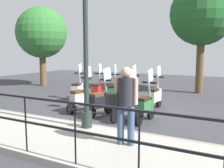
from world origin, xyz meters
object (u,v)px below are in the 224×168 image
Objects in this scene: scooter_near_2 at (100,101)px; scooter_near_3 at (81,98)px; tree_large at (42,33)px; scooter_far_4 at (78,90)px; scooter_far_3 at (98,90)px; lamp_post_near at (86,47)px; scooter_near_1 at (125,104)px; scooter_far_1 at (131,93)px; scooter_near_0 at (145,106)px; tree_distant at (202,14)px; pedestrian_with_bag at (125,100)px; scooter_far_2 at (113,92)px; scooter_far_0 at (155,96)px.

scooter_near_3 is at bearing 90.72° from scooter_near_2.
tree_large is 2.97× the size of scooter_far_4.
tree_large is at bearing 52.13° from scooter_far_3.
lamp_post_near is 2.92× the size of scooter_near_1.
scooter_far_1 and scooter_far_3 have the same top height.
scooter_near_0 is 0.60m from scooter_near_1.
scooter_near_1 and scooter_far_1 have the same top height.
scooter_far_4 is at bearing 38.96° from lamp_post_near.
scooter_far_1 is (1.81, -0.27, 0.00)m from scooter_near_2.
lamp_post_near reaches higher than scooter_near_2.
tree_distant is at bearing 5.13° from scooter_near_1.
tree_large is 9.56m from scooter_near_0.
lamp_post_near is at bearing -178.35° from scooter_far_1.
tree_distant is at bearing -5.58° from scooter_near_2.
scooter_near_0 is (2.18, 0.38, -0.60)m from pedestrian_with_bag.
pedestrian_with_bag is 4.65m from scooter_far_2.
scooter_far_4 is (-0.15, 2.32, 0.00)m from scooter_far_1.
tree_large reaches higher than scooter_far_1.
lamp_post_near reaches higher than scooter_near_0.
scooter_far_3 is (3.44, 1.77, -1.67)m from lamp_post_near.
lamp_post_near reaches higher than scooter_far_3.
tree_large is 0.86× the size of tree_distant.
scooter_near_2 is (-0.04, 1.49, 0.00)m from scooter_near_0.
pedestrian_with_bag is 5.13m from scooter_far_3.
tree_large is 2.97× the size of scooter_near_0.
scooter_far_1 is (3.95, 1.59, -0.60)m from pedestrian_with_bag.
tree_large is at bearing 100.56° from tree_distant.
scooter_far_3 is (4.05, 3.10, -0.60)m from pedestrian_with_bag.
lamp_post_near is at bearing 168.94° from tree_distant.
scooter_near_1 is 1.00× the size of scooter_near_2.
scooter_near_1 is 1.00× the size of scooter_near_3.
scooter_far_3 and scooter_far_4 have the same top height.
tree_large is at bearing 68.60° from scooter_near_2.
scooter_near_2 is 1.00× the size of scooter_far_2.
pedestrian_with_bag is at bearing -149.89° from scooter_far_4.
scooter_far_2 is (1.83, 0.48, 0.00)m from scooter_near_2.
scooter_far_4 is (-2.82, -4.52, -2.60)m from tree_large.
scooter_far_4 is at bearing 80.83° from scooter_far_2.
tree_large is 2.97× the size of scooter_far_1.
scooter_near_0 is 1.71m from scooter_far_0.
pedestrian_with_bag is 0.30× the size of tree_distant.
pedestrian_with_bag is 1.03× the size of scooter_far_3.
scooter_near_0 is 1.49m from scooter_near_2.
scooter_near_3 is at bearing -126.89° from tree_large.
lamp_post_near is 0.85× the size of tree_distant.
scooter_near_0 is 1.00× the size of scooter_near_2.
lamp_post_near is 4.44m from scooter_far_4.
tree_distant is 7.20m from scooter_near_2.
scooter_near_1 is 1.77m from scooter_near_3.
tree_distant reaches higher than scooter_near_0.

